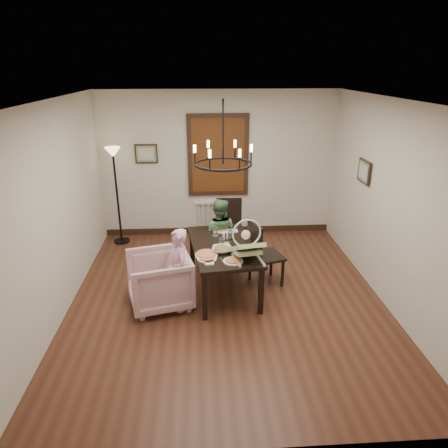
{
  "coord_description": "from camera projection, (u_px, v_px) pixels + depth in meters",
  "views": [
    {
      "loc": [
        -0.36,
        -5.04,
        3.2
      ],
      "look_at": [
        -0.02,
        0.32,
        1.05
      ],
      "focal_mm": 32.0,
      "sensor_mm": 36.0,
      "label": 1
    }
  ],
  "objects": [
    {
      "name": "drinking_glass",
      "position": [
        221.0,
        242.0,
        5.78
      ],
      "size": [
        0.07,
        0.07,
        0.13
      ],
      "primitive_type": "cylinder",
      "color": "silver",
      "rests_on": "dining_table"
    },
    {
      "name": "chair_right",
      "position": [
        267.0,
        253.0,
        6.11
      ],
      "size": [
        0.58,
        0.58,
        1.05
      ],
      "primitive_type": null,
      "rotation": [
        0.0,
        0.0,
        1.87
      ],
      "color": "black",
      "rests_on": "room_shell"
    },
    {
      "name": "chandelier",
      "position": [
        223.0,
        164.0,
        5.41
      ],
      "size": [
        0.8,
        0.8,
        0.04
      ],
      "primitive_type": "torus",
      "color": "black",
      "rests_on": "room_shell"
    },
    {
      "name": "dining_table",
      "position": [
        223.0,
        250.0,
        5.89
      ],
      "size": [
        1.08,
        1.68,
        0.74
      ],
      "rotation": [
        0.0,
        0.0,
        0.12
      ],
      "color": "black",
      "rests_on": "room_shell"
    },
    {
      "name": "seated_man",
      "position": [
        219.0,
        241.0,
        6.56
      ],
      "size": [
        0.57,
        0.49,
        1.02
      ],
      "primitive_type": "imported",
      "rotation": [
        0.0,
        0.0,
        2.92
      ],
      "color": "#4A7948",
      "rests_on": "room_shell"
    },
    {
      "name": "salad_bowl",
      "position": [
        222.0,
        249.0,
        5.62
      ],
      "size": [
        0.33,
        0.33,
        0.08
      ],
      "primitive_type": "imported",
      "color": "white",
      "rests_on": "dining_table"
    },
    {
      "name": "armchair",
      "position": [
        159.0,
        280.0,
        5.6
      ],
      "size": [
        1.03,
        1.02,
        0.78
      ],
      "primitive_type": "imported",
      "rotation": [
        0.0,
        0.0,
        -1.32
      ],
      "color": "#E7B0C3",
      "rests_on": "room_shell"
    },
    {
      "name": "radiator",
      "position": [
        218.0,
        217.0,
        8.05
      ],
      "size": [
        0.92,
        0.12,
        0.62
      ],
      "primitive_type": null,
      "color": "silver",
      "rests_on": "room_shell"
    },
    {
      "name": "picture_back",
      "position": [
        146.0,
        154.0,
        7.48
      ],
      "size": [
        0.42,
        0.03,
        0.36
      ],
      "primitive_type": "cube",
      "color": "black",
      "rests_on": "room_shell"
    },
    {
      "name": "picture_right",
      "position": [
        364.0,
        171.0,
        6.23
      ],
      "size": [
        0.03,
        0.42,
        0.36
      ],
      "primitive_type": "cube",
      "rotation": [
        0.0,
        0.0,
        1.57
      ],
      "color": "black",
      "rests_on": "room_shell"
    },
    {
      "name": "chair_far",
      "position": [
        230.0,
        229.0,
        7.02
      ],
      "size": [
        0.46,
        0.46,
        1.03
      ],
      "primitive_type": null,
      "rotation": [
        0.0,
        0.0,
        -0.01
      ],
      "color": "black",
      "rests_on": "room_shell"
    },
    {
      "name": "floor_lamp",
      "position": [
        117.0,
        198.0,
        7.43
      ],
      "size": [
        0.3,
        0.3,
        1.8
      ],
      "primitive_type": null,
      "color": "black",
      "rests_on": "room_shell"
    },
    {
      "name": "window_blinds",
      "position": [
        218.0,
        156.0,
        7.57
      ],
      "size": [
        1.0,
        0.03,
        1.4
      ],
      "primitive_type": "cube",
      "color": "brown",
      "rests_on": "room_shell"
    },
    {
      "name": "pizza_platter",
      "position": [
        206.0,
        254.0,
        5.52
      ],
      "size": [
        0.32,
        0.32,
        0.04
      ],
      "primitive_type": "cylinder",
      "color": "tan",
      "rests_on": "dining_table"
    },
    {
      "name": "elderly_woman",
      "position": [
        179.0,
        277.0,
        5.48
      ],
      "size": [
        0.33,
        0.41,
        0.99
      ],
      "primitive_type": "imported",
      "rotation": [
        0.0,
        0.0,
        -1.28
      ],
      "color": "#E4A1B9",
      "rests_on": "room_shell"
    },
    {
      "name": "room_shell",
      "position": [
        225.0,
        200.0,
        5.7
      ],
      "size": [
        4.51,
        5.0,
        2.81
      ],
      "color": "#512C1C",
      "rests_on": "ground"
    },
    {
      "name": "baby_bouncer",
      "position": [
        247.0,
        246.0,
        5.36
      ],
      "size": [
        0.52,
        0.66,
        0.39
      ],
      "primitive_type": null,
      "rotation": [
        0.0,
        0.0,
        0.18
      ],
      "color": "#B5CD8D",
      "rests_on": "dining_table"
    }
  ]
}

